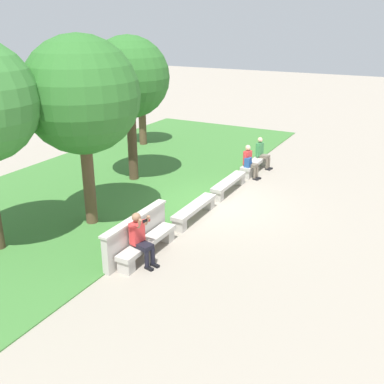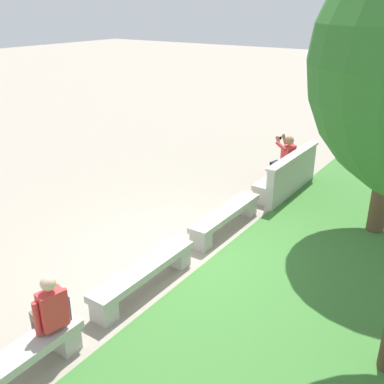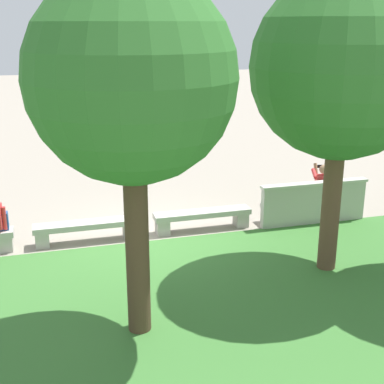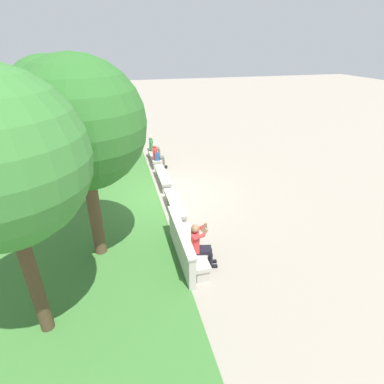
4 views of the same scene
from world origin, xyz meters
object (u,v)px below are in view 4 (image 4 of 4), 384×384
object	(u,v)px
bench_main	(193,248)
person_distant	(157,155)
bench_mid	(162,176)
person_companion	(153,146)
bench_near	(175,205)
person_photographer	(200,243)
tree_left_background	(11,105)
backpack	(157,156)
bench_far	(154,157)
tree_right_background	(52,100)
tree_far_back	(80,126)

from	to	relation	value
bench_main	person_distant	world-z (taller)	person_distant
bench_mid	person_companion	size ratio (longest dim) A/B	1.75
bench_near	person_photographer	distance (m)	3.00
tree_left_background	backpack	bearing A→B (deg)	-109.68
bench_far	person_photographer	world-z (taller)	person_photographer
person_photographer	tree_right_background	xyz separation A→B (m)	(5.08, 3.78, 3.01)
bench_mid	tree_far_back	bearing A→B (deg)	149.11
bench_far	tree_left_background	world-z (taller)	tree_left_background
bench_near	person_companion	xyz separation A→B (m)	(5.70, -0.07, 0.37)
tree_right_background	bench_mid	bearing A→B (deg)	-82.91
bench_mid	person_companion	bearing A→B (deg)	-1.20
bench_far	person_companion	xyz separation A→B (m)	(0.56, -0.07, 0.37)
bench_near	bench_far	size ratio (longest dim) A/B	1.00
tree_left_background	tree_right_background	world-z (taller)	tree_right_background
person_companion	tree_far_back	distance (m)	8.42
bench_near	backpack	size ratio (longest dim) A/B	5.15
bench_main	backpack	world-z (taller)	backpack
bench_far	tree_far_back	world-z (taller)	tree_far_back
person_photographer	tree_right_background	world-z (taller)	tree_right_background
tree_left_background	tree_far_back	world-z (taller)	tree_far_back
bench_main	backpack	xyz separation A→B (m)	(6.83, -0.04, 0.32)
bench_main	tree_right_background	world-z (taller)	tree_right_background
bench_main	tree_far_back	bearing A→B (deg)	70.93
bench_mid	tree_far_back	world-z (taller)	tree_far_back
person_photographer	tree_right_background	size ratio (longest dim) A/B	0.25
bench_far	tree_right_background	xyz separation A→B (m)	(-3.03, 3.70, 3.44)
person_distant	person_companion	distance (m)	1.34
tree_right_background	tree_far_back	xyz separation A→B (m)	(-3.80, -1.15, -0.00)
backpack	tree_right_background	size ratio (longest dim) A/B	0.08
bench_near	bench_far	world-z (taller)	same
person_photographer	person_distant	bearing A→B (deg)	0.08
tree_far_back	bench_near	bearing A→B (deg)	-56.46
backpack	bench_mid	bearing A→B (deg)	178.58
person_companion	backpack	xyz separation A→B (m)	(-1.44, 0.02, -0.05)
person_distant	tree_right_background	distance (m)	5.36
bench_mid	person_distant	bearing A→B (deg)	-2.07
bench_near	bench_main	bearing A→B (deg)	180.00
person_companion	tree_right_background	distance (m)	6.05
bench_far	tree_right_background	distance (m)	5.89
tree_left_background	person_photographer	bearing A→B (deg)	-146.36
tree_far_back	person_photographer	bearing A→B (deg)	-115.97
person_distant	person_companion	world-z (taller)	same
bench_main	bench_far	world-z (taller)	same
bench_mid	person_photographer	size ratio (longest dim) A/B	1.67
bench_mid	tree_left_background	world-z (taller)	tree_left_background
person_distant	tree_far_back	distance (m)	7.27
person_photographer	tree_left_background	xyz separation A→B (m)	(9.47, 6.30, 2.18)
bench_mid	person_photographer	world-z (taller)	person_photographer
backpack	tree_right_background	bearing A→B (deg)	119.87
bench_main	bench_near	distance (m)	2.57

